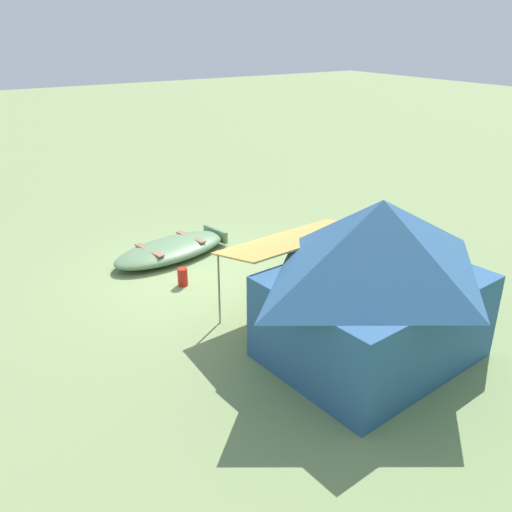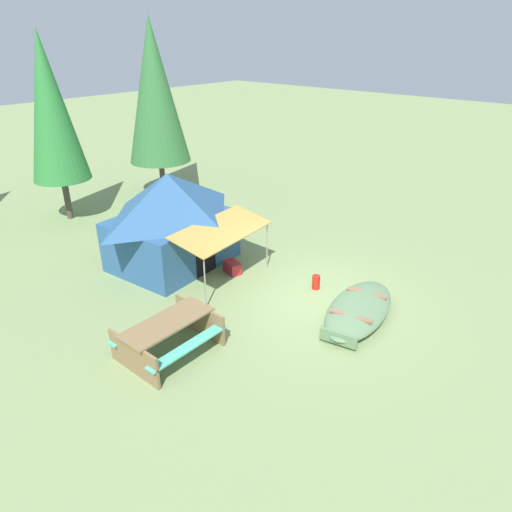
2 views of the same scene
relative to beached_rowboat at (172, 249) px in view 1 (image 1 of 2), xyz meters
name	(u,v)px [view 1 (image 1 of 2)]	position (x,y,z in m)	size (l,w,h in m)	color
ground_plane	(201,275)	(-0.10, 1.27, -0.19)	(80.00, 80.00, 0.00)	#80955E
beached_rowboat	(172,249)	(0.00, 0.00, 0.00)	(3.09, 1.83, 0.37)	#608158
canvas_cabin_tent	(375,279)	(-1.00, 5.43, 1.17)	(3.61, 4.05, 2.64)	#2D5989
picnic_table	(362,236)	(-3.76, 2.28, 0.28)	(1.97, 1.50, 0.76)	olive
cooler_box	(276,313)	(-0.35, 3.73, -0.03)	(0.53, 0.31, 0.33)	#AF242B
fuel_can	(183,277)	(0.43, 1.49, -0.01)	(0.21, 0.21, 0.37)	red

